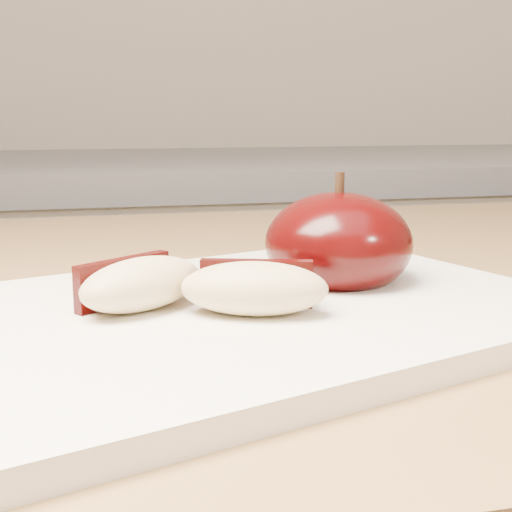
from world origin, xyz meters
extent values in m
cube|color=silver|center=(0.00, 1.20, 0.45)|extent=(2.40, 0.60, 0.90)
cube|color=slate|center=(0.00, 1.20, 0.92)|extent=(2.40, 0.62, 0.04)
cube|color=olive|center=(0.00, 0.50, 0.88)|extent=(1.64, 0.64, 0.04)
cube|color=silver|center=(-0.10, 0.38, 0.91)|extent=(0.39, 0.33, 0.01)
ellipsoid|color=black|center=(-0.04, 0.42, 0.94)|extent=(0.11, 0.11, 0.06)
cylinder|color=black|center=(-0.04, 0.42, 0.97)|extent=(0.01, 0.01, 0.01)
ellipsoid|color=tan|center=(-0.16, 0.38, 0.93)|extent=(0.08, 0.07, 0.03)
cube|color=black|center=(-0.17, 0.39, 0.93)|extent=(0.05, 0.04, 0.02)
ellipsoid|color=tan|center=(-0.11, 0.35, 0.93)|extent=(0.08, 0.06, 0.03)
cube|color=black|center=(-0.10, 0.37, 0.93)|extent=(0.06, 0.02, 0.02)
camera|label=1|loc=(-0.19, 0.01, 1.01)|focal=50.00mm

